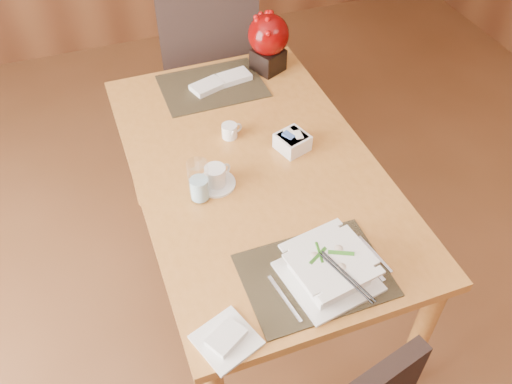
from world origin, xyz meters
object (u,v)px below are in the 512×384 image
object	(u,v)px
berry_decor	(268,40)
bread_plate	(226,340)
coffee_cup	(216,178)
creamer_jug	(229,131)
water_glass	(199,181)
far_chair	(211,61)
soup_setting	(329,269)
dining_table	(255,183)
sugar_caddy	(292,142)

from	to	relation	value
berry_decor	bread_plate	bearing A→B (deg)	-115.98
coffee_cup	creamer_jug	size ratio (longest dim) A/B	1.81
water_glass	far_chair	distance (m)	1.17
soup_setting	water_glass	bearing A→B (deg)	110.90
soup_setting	berry_decor	xyz separation A→B (m)	(0.25, 1.17, 0.10)
soup_setting	bread_plate	xyz separation A→B (m)	(-0.36, -0.10, -0.05)
water_glass	creamer_jug	world-z (taller)	water_glass
dining_table	bread_plate	size ratio (longest dim) A/B	9.42
water_glass	berry_decor	xyz separation A→B (m)	(0.53, 0.69, 0.07)
creamer_jug	sugar_caddy	size ratio (longest dim) A/B	0.73
soup_setting	creamer_jug	xyz separation A→B (m)	(-0.07, 0.77, -0.02)
water_glass	creamer_jug	bearing A→B (deg)	54.49
coffee_cup	sugar_caddy	bearing A→B (deg)	14.56
water_glass	coffee_cup	bearing A→B (deg)	32.42
creamer_jug	berry_decor	size ratio (longest dim) A/B	0.29
sugar_caddy	bread_plate	world-z (taller)	sugar_caddy
creamer_jug	far_chair	distance (m)	0.83
soup_setting	berry_decor	size ratio (longest dim) A/B	1.10
dining_table	sugar_caddy	size ratio (longest dim) A/B	13.60
coffee_cup	water_glass	size ratio (longest dim) A/B	0.86
soup_setting	creamer_jug	size ratio (longest dim) A/B	3.74
soup_setting	creamer_jug	world-z (taller)	soup_setting
soup_setting	dining_table	bearing A→B (deg)	84.04
creamer_jug	dining_table	bearing A→B (deg)	-87.90
soup_setting	water_glass	size ratio (longest dim) A/B	1.78
water_glass	bread_plate	size ratio (longest dim) A/B	1.06
far_chair	sugar_caddy	bearing A→B (deg)	108.15
dining_table	far_chair	distance (m)	0.99
soup_setting	water_glass	distance (m)	0.55
sugar_caddy	berry_decor	xyz separation A→B (m)	(0.11, 0.56, 0.12)
creamer_jug	bread_plate	size ratio (longest dim) A/B	0.50
water_glass	far_chair	world-z (taller)	far_chair
creamer_jug	coffee_cup	bearing A→B (deg)	-127.70
coffee_cup	berry_decor	xyz separation A→B (m)	(0.45, 0.64, 0.12)
bread_plate	far_chair	world-z (taller)	far_chair
dining_table	soup_setting	xyz separation A→B (m)	(0.03, -0.57, 0.15)
dining_table	sugar_caddy	distance (m)	0.22
soup_setting	berry_decor	distance (m)	1.20
soup_setting	water_glass	world-z (taller)	water_glass
far_chair	soup_setting	bearing A→B (deg)	101.87
far_chair	berry_decor	bearing A→B (deg)	127.72
dining_table	coffee_cup	distance (m)	0.22
water_glass	berry_decor	bearing A→B (deg)	52.66
coffee_cup	creamer_jug	distance (m)	0.28
dining_table	creamer_jug	bearing A→B (deg)	101.03
dining_table	creamer_jug	world-z (taller)	creamer_jug
coffee_cup	sugar_caddy	size ratio (longest dim) A/B	1.31
coffee_cup	dining_table	bearing A→B (deg)	16.98
bread_plate	far_chair	distance (m)	1.72
creamer_jug	bread_plate	bearing A→B (deg)	-117.84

